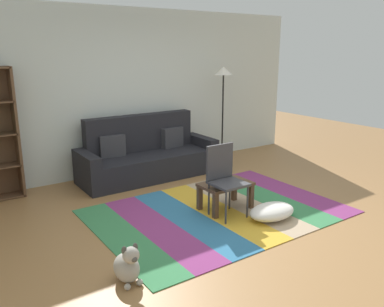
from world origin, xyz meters
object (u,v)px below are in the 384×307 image
object	(u,v)px
couch	(147,157)
coffee_table	(226,188)
tv_remote	(231,183)
pouf	(272,212)
dog	(127,266)
standing_lamp	(223,83)
folding_chair	(224,174)

from	to	relation	value
couch	coffee_table	size ratio (longest dim) A/B	3.39
tv_remote	couch	bearing A→B (deg)	127.70
coffee_table	tv_remote	size ratio (longest dim) A/B	4.44
pouf	dog	world-z (taller)	dog
coffee_table	dog	xyz separation A→B (m)	(-1.79, -0.82, -0.13)
couch	standing_lamp	world-z (taller)	standing_lamp
coffee_table	folding_chair	distance (m)	0.30
dog	standing_lamp	distance (m)	4.36
folding_chair	couch	bearing A→B (deg)	125.69
dog	standing_lamp	xyz separation A→B (m)	(3.21, 2.67, 1.29)
couch	dog	xyz separation A→B (m)	(-1.61, -2.63, -0.18)
tv_remote	folding_chair	distance (m)	0.23
pouf	coffee_table	bearing A→B (deg)	115.33
couch	coffee_table	distance (m)	1.83
standing_lamp	couch	bearing A→B (deg)	-178.76
dog	folding_chair	bearing A→B (deg)	22.71
dog	folding_chair	size ratio (longest dim) A/B	0.44
standing_lamp	folding_chair	distance (m)	2.67
couch	standing_lamp	distance (m)	1.95
tv_remote	standing_lamp	bearing A→B (deg)	85.38
dog	tv_remote	distance (m)	1.98
dog	tv_remote	xyz separation A→B (m)	(1.82, 0.75, 0.21)
couch	pouf	xyz separation A→B (m)	(0.45, -2.39, -0.23)
coffee_table	folding_chair	bearing A→B (deg)	-136.62
pouf	dog	bearing A→B (deg)	-173.38
standing_lamp	folding_chair	bearing A→B (deg)	-128.09
coffee_table	dog	bearing A→B (deg)	-155.49
dog	tv_remote	size ratio (longest dim) A/B	2.65
coffee_table	pouf	world-z (taller)	coffee_table
dog	folding_chair	world-z (taller)	folding_chair
folding_chair	coffee_table	bearing A→B (deg)	77.49
couch	pouf	world-z (taller)	couch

